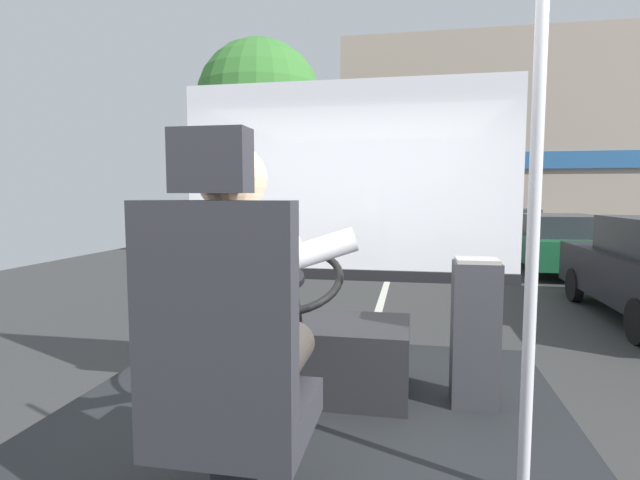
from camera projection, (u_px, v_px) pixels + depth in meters
name	position (u px, v px, depth m)	size (l,w,h in m)	color
ground	(389.00, 276.00, 10.84)	(18.00, 44.00, 0.06)	#363636
driver_seat	(228.00, 377.00, 1.53)	(0.48, 0.48, 1.30)	black
bus_driver	(241.00, 307.00, 1.63)	(0.75, 0.57, 0.84)	#332D28
steering_console	(310.00, 353.00, 2.76)	(1.10, 1.00, 0.85)	black
handrail_pole	(533.00, 232.00, 1.72)	(0.04, 0.04, 1.96)	#B7B7BC
fare_box	(475.00, 332.00, 2.57)	(0.24, 0.21, 0.78)	#333338
windshield_panel	(346.00, 203.00, 3.65)	(2.50, 0.08, 1.48)	silver
street_tree	(260.00, 104.00, 13.85)	(3.51, 3.51, 6.11)	#4C3828
shop_building	(513.00, 144.00, 19.85)	(13.42, 5.33, 7.65)	gray
parked_car_green	(559.00, 242.00, 11.28)	(1.80, 3.92, 1.32)	#195633
parked_car_silver	(510.00, 226.00, 17.10)	(1.84, 4.01, 1.29)	silver
parked_car_white	(494.00, 218.00, 21.77)	(1.94, 4.05, 1.41)	silver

